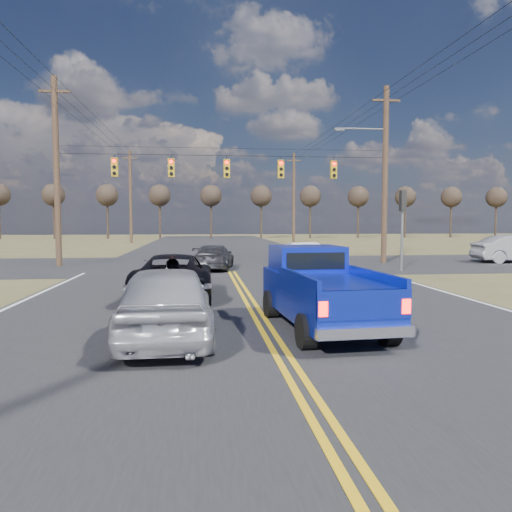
{
  "coord_description": "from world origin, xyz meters",
  "views": [
    {
      "loc": [
        -1.44,
        -9.59,
        2.44
      ],
      "look_at": [
        0.03,
        3.65,
        1.5
      ],
      "focal_mm": 35.0,
      "sensor_mm": 36.0,
      "label": 1
    }
  ],
  "objects": [
    {
      "name": "ground",
      "position": [
        0.0,
        0.0,
        0.0
      ],
      "size": [
        160.0,
        160.0,
        0.0
      ],
      "primitive_type": "plane",
      "color": "brown",
      "rests_on": "ground"
    },
    {
      "name": "road_main",
      "position": [
        0.0,
        10.0,
        0.0
      ],
      "size": [
        14.0,
        120.0,
        0.02
      ],
      "primitive_type": "cube",
      "color": "#28282B",
      "rests_on": "ground"
    },
    {
      "name": "road_cross",
      "position": [
        0.0,
        18.0,
        0.0
      ],
      "size": [
        120.0,
        12.0,
        0.02
      ],
      "primitive_type": "cube",
      "color": "#28282B",
      "rests_on": "ground"
    },
    {
      "name": "signal_gantry",
      "position": [
        0.5,
        17.79,
        5.06
      ],
      "size": [
        19.6,
        4.83,
        10.0
      ],
      "color": "#473323",
      "rests_on": "ground"
    },
    {
      "name": "utility_poles",
      "position": [
        0.0,
        17.0,
        5.23
      ],
      "size": [
        19.6,
        58.32,
        10.0
      ],
      "color": "#473323",
      "rests_on": "ground"
    },
    {
      "name": "treeline",
      "position": [
        0.0,
        26.96,
        5.7
      ],
      "size": [
        87.0,
        117.8,
        7.4
      ],
      "color": "#33261C",
      "rests_on": "ground"
    },
    {
      "name": "pickup_truck",
      "position": [
        1.23,
        1.34,
        0.89
      ],
      "size": [
        2.22,
        4.98,
        1.82
      ],
      "rotation": [
        0.0,
        0.0,
        0.07
      ],
      "color": "black",
      "rests_on": "ground"
    },
    {
      "name": "silver_suv",
      "position": [
        -2.15,
        0.62,
        0.79
      ],
      "size": [
        1.98,
        4.71,
        1.59
      ],
      "primitive_type": "imported",
      "rotation": [
        0.0,
        0.0,
        3.16
      ],
      "color": "#AFB0B7",
      "rests_on": "ground"
    },
    {
      "name": "black_suv",
      "position": [
        -2.3,
        6.19,
        0.71
      ],
      "size": [
        2.41,
        5.11,
        1.41
      ],
      "primitive_type": "imported",
      "rotation": [
        0.0,
        0.0,
        3.13
      ],
      "color": "black",
      "rests_on": "ground"
    },
    {
      "name": "white_car_queue",
      "position": [
        3.63,
        15.5,
        0.67
      ],
      "size": [
        2.0,
        4.24,
        1.34
      ],
      "primitive_type": "imported",
      "rotation": [
        0.0,
        0.0,
        3.29
      ],
      "color": "white",
      "rests_on": "ground"
    },
    {
      "name": "dgrey_car_queue",
      "position": [
        -0.8,
        15.33,
        0.62
      ],
      "size": [
        2.35,
        4.48,
        1.24
      ],
      "primitive_type": "imported",
      "rotation": [
        0.0,
        0.0,
        2.99
      ],
      "color": "#323237",
      "rests_on": "ground"
    }
  ]
}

